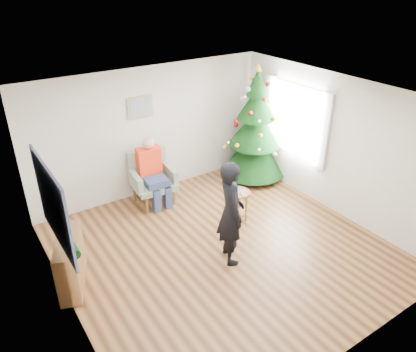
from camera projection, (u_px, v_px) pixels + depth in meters
floor at (223, 249)px, 6.81m from camera, size 5.00×5.00×0.00m
ceiling at (226, 99)px, 5.61m from camera, size 5.00×5.00×0.00m
wall_back at (151, 132)px, 8.05m from camera, size 5.00×0.00×5.00m
wall_front at (360, 272)px, 4.37m from camera, size 5.00×0.00×5.00m
wall_left at (60, 234)px, 4.98m from camera, size 0.00×5.00×5.00m
wall_right at (334, 145)px, 7.45m from camera, size 0.00×5.00×5.00m
window_panel at (295, 120)px, 8.08m from camera, size 0.04×1.30×1.40m
curtains at (294, 120)px, 8.06m from camera, size 0.05×1.75×1.50m
christmas_tree at (255, 129)px, 8.65m from camera, size 1.40×1.40×2.52m
stool at (238, 206)px, 7.44m from camera, size 0.41×0.41×0.61m
laptop at (239, 191)px, 7.30m from camera, size 0.39×0.39×0.03m
armchair at (153, 184)px, 8.04m from camera, size 0.89×0.82×1.04m
seated_person at (153, 171)px, 7.84m from camera, size 0.48×0.68×1.36m
standing_man at (231, 213)px, 6.22m from camera, size 0.60×0.73×1.73m
game_controller at (242, 194)px, 6.15m from camera, size 0.08×0.13×0.04m
console at (71, 262)px, 5.90m from camera, size 0.65×1.04×0.80m
garland at (66, 239)px, 5.70m from camera, size 0.14×0.90×0.14m
tapestry at (53, 206)px, 5.10m from camera, size 0.03×1.50×1.15m
framed_picture at (140, 107)px, 7.68m from camera, size 0.52×0.05×0.42m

